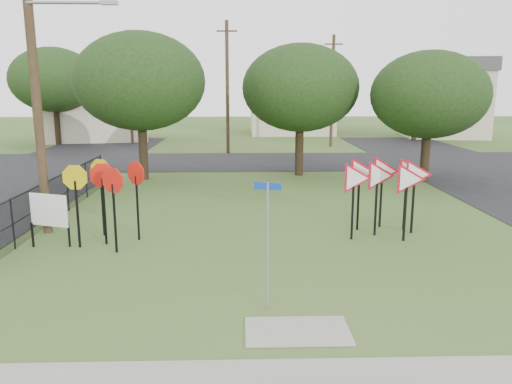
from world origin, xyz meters
TOP-DOWN VIEW (x-y plane):
  - ground at (0.00, 0.00)m, footprint 140.00×140.00m
  - street_far at (0.00, 20.00)m, footprint 60.00×8.00m
  - curb_pad at (0.00, -2.40)m, footprint 2.00×1.20m
  - street_name_sign at (-0.53, -1.35)m, footprint 0.54×0.19m
  - stop_sign_cluster at (-5.01, 3.26)m, footprint 2.26×2.04m
  - yield_sign_cluster at (3.46, 4.07)m, footprint 3.13×1.85m
  - info_board at (-6.63, 2.98)m, footprint 1.20×0.47m
  - utility_pole_main at (-7.24, 4.50)m, footprint 3.55×0.33m
  - far_pole_a at (-2.00, 24.00)m, footprint 1.40×0.24m
  - far_pole_b at (6.00, 28.00)m, footprint 1.40×0.24m
  - far_pole_c at (-10.00, 30.00)m, footprint 1.40×0.24m
  - fence_run at (-7.60, 6.25)m, footprint 0.05×11.55m
  - house_left at (-14.00, 34.00)m, footprint 10.58×8.88m
  - house_mid at (4.00, 40.00)m, footprint 8.40×8.40m
  - house_right at (18.00, 36.00)m, footprint 8.30×8.30m
  - tree_near_left at (-6.00, 14.00)m, footprint 6.40×6.40m
  - tree_near_mid at (2.00, 15.00)m, footprint 6.00×6.00m
  - tree_near_right at (8.00, 13.00)m, footprint 5.60×5.60m
  - tree_far_left at (-16.00, 30.00)m, footprint 6.80×6.80m
  - tree_far_right at (14.00, 32.00)m, footprint 6.00×6.00m

SIDE VIEW (x-z plane):
  - ground at x=0.00m, z-range 0.00..0.00m
  - street_far at x=0.00m, z-range 0.00..0.02m
  - curb_pad at x=0.00m, z-range 0.00..0.02m
  - fence_run at x=-7.60m, z-range 0.03..1.53m
  - info_board at x=-6.63m, z-range 0.26..1.84m
  - street_name_sign at x=-0.53m, z-range 0.22..2.92m
  - yield_sign_cluster at x=3.46m, z-range 0.57..3.02m
  - stop_sign_cluster at x=-5.01m, z-range 0.59..3.04m
  - house_mid at x=4.00m, z-range 0.05..6.25m
  - house_left at x=-14.00m, z-range 0.05..7.25m
  - house_right at x=18.00m, z-range 0.05..7.25m
  - tree_near_right at x=8.00m, z-range 1.06..7.39m
  - far_pole_b at x=6.00m, z-range 0.10..8.60m
  - tree_near_mid at x=2.00m, z-range 1.14..7.94m
  - tree_far_right at x=14.00m, z-range 1.14..7.94m
  - far_pole_a at x=-2.00m, z-range 0.10..9.10m
  - far_pole_c at x=-10.00m, z-range 0.10..9.10m
  - tree_near_left at x=-6.00m, z-range 1.22..8.49m
  - tree_far_left at x=-16.00m, z-range 1.31..9.04m
  - utility_pole_main at x=-7.24m, z-range 0.21..10.21m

